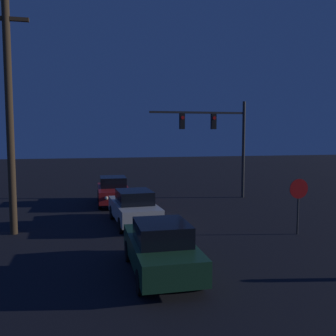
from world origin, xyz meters
TOP-DOWN VIEW (x-y plane):
  - car_near at (-1.45, 9.26)m, footprint 1.69×4.09m
  - car_mid at (-1.45, 15.03)m, footprint 1.88×4.16m
  - car_far at (-1.96, 19.93)m, footprint 1.73×4.11m
  - traffic_signal_mast at (4.32, 20.44)m, footprint 5.83×0.30m
  - stop_sign at (4.51, 12.14)m, footprint 0.76×0.07m
  - utility_pole at (-6.18, 14.56)m, footprint 1.62×0.28m

SIDE VIEW (x-z plane):
  - car_near at x=-1.45m, z-range 0.00..1.50m
  - car_mid at x=-1.45m, z-range 0.00..1.50m
  - car_far at x=-1.96m, z-range 0.00..1.50m
  - stop_sign at x=4.51m, z-range 0.43..2.59m
  - traffic_signal_mast at x=4.32m, z-range 1.02..6.81m
  - utility_pole at x=-6.18m, z-range 0.15..9.14m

